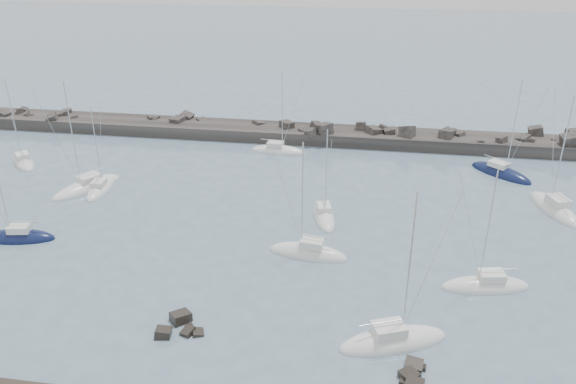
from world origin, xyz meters
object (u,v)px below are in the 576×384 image
(sailboat_9, at_px, (485,286))
(sailboat_6, at_px, (324,217))
(sailboat_5, at_px, (308,253))
(sailboat_3, at_px, (101,189))
(sailboat_2, at_px, (18,238))
(sailboat_8, at_px, (501,173))
(sailboat_13, at_px, (87,188))
(sailboat_1, at_px, (23,162))
(sailboat_10, at_px, (554,209))
(sailboat_7, at_px, (393,342))
(sailboat_4, at_px, (278,151))

(sailboat_9, bearing_deg, sailboat_6, 144.52)
(sailboat_5, bearing_deg, sailboat_3, 157.80)
(sailboat_2, bearing_deg, sailboat_3, 76.99)
(sailboat_8, distance_m, sailboat_13, 53.29)
(sailboat_8, bearing_deg, sailboat_6, -143.95)
(sailboat_1, height_order, sailboat_6, sailboat_1)
(sailboat_13, bearing_deg, sailboat_1, 152.50)
(sailboat_1, height_order, sailboat_3, sailboat_1)
(sailboat_10, bearing_deg, sailboat_1, 176.72)
(sailboat_1, relative_size, sailboat_8, 0.91)
(sailboat_1, distance_m, sailboat_13, 14.49)
(sailboat_6, height_order, sailboat_10, sailboat_10)
(sailboat_7, distance_m, sailboat_10, 31.98)
(sailboat_5, height_order, sailboat_10, sailboat_10)
(sailboat_2, relative_size, sailboat_3, 1.08)
(sailboat_7, relative_size, sailboat_10, 0.98)
(sailboat_2, height_order, sailboat_3, sailboat_2)
(sailboat_9, bearing_deg, sailboat_7, -133.08)
(sailboat_3, relative_size, sailboat_9, 0.90)
(sailboat_1, relative_size, sailboat_13, 0.85)
(sailboat_1, height_order, sailboat_8, sailboat_8)
(sailboat_1, xyz_separation_m, sailboat_13, (12.86, -6.69, 0.01))
(sailboat_5, relative_size, sailboat_7, 0.91)
(sailboat_5, height_order, sailboat_13, sailboat_13)
(sailboat_1, bearing_deg, sailboat_3, -24.87)
(sailboat_4, bearing_deg, sailboat_13, -142.75)
(sailboat_2, relative_size, sailboat_6, 1.07)
(sailboat_6, bearing_deg, sailboat_3, 173.85)
(sailboat_7, bearing_deg, sailboat_4, 112.04)
(sailboat_1, xyz_separation_m, sailboat_5, (42.02, -17.96, 0.03))
(sailboat_7, distance_m, sailboat_13, 43.98)
(sailboat_4, relative_size, sailboat_10, 0.88)
(sailboat_2, bearing_deg, sailboat_13, 85.12)
(sailboat_9, height_order, sailboat_13, sailboat_13)
(sailboat_8, bearing_deg, sailboat_10, -67.52)
(sailboat_5, xyz_separation_m, sailboat_7, (8.15, -12.02, -0.00))
(sailboat_1, bearing_deg, sailboat_8, 5.33)
(sailboat_6, height_order, sailboat_8, sailboat_8)
(sailboat_3, height_order, sailboat_9, sailboat_9)
(sailboat_4, height_order, sailboat_10, sailboat_10)
(sailboat_5, xyz_separation_m, sailboat_13, (-29.16, 11.27, -0.02))
(sailboat_4, height_order, sailboat_6, sailboat_4)
(sailboat_10, relative_size, sailboat_13, 0.97)
(sailboat_7, height_order, sailboat_13, sailboat_13)
(sailboat_8, distance_m, sailboat_9, 27.76)
(sailboat_4, xyz_separation_m, sailboat_5, (7.84, -27.48, 0.03))
(sailboat_1, distance_m, sailboat_5, 45.69)
(sailboat_2, bearing_deg, sailboat_6, 17.51)
(sailboat_10, height_order, sailboat_13, sailboat_13)
(sailboat_3, xyz_separation_m, sailboat_7, (35.45, -23.16, 0.02))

